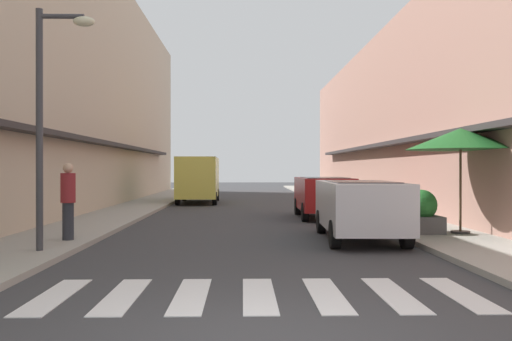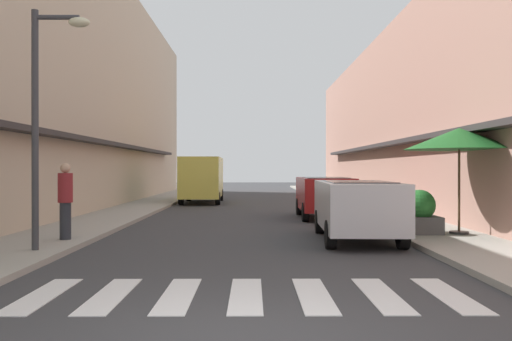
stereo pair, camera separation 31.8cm
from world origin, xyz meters
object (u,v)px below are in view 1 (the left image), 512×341
at_px(cafe_umbrella, 461,139).
at_px(pedestrian_walking_near, 68,199).
at_px(parked_car_mid, 323,192).
at_px(planter_midblock, 421,213).
at_px(parked_car_near, 360,203).
at_px(street_lamp, 49,101).
at_px(delivery_van, 199,176).

distance_m(cafe_umbrella, pedestrian_walking_near, 9.82).
bearing_deg(parked_car_mid, cafe_umbrella, -64.63).
bearing_deg(planter_midblock, pedestrian_walking_near, -172.00).
distance_m(parked_car_near, parked_car_mid, 6.07).
height_order(street_lamp, pedestrian_walking_near, street_lamp).
relative_size(parked_car_mid, delivery_van, 0.73).
bearing_deg(delivery_van, street_lamp, -95.40).
height_order(cafe_umbrella, planter_midblock, cafe_umbrella).
bearing_deg(pedestrian_walking_near, delivery_van, 81.63).
height_order(delivery_van, street_lamp, street_lamp).
distance_m(planter_midblock, pedestrian_walking_near, 8.79).
xyz_separation_m(parked_car_mid, cafe_umbrella, (2.69, -5.67, 1.61)).
relative_size(cafe_umbrella, pedestrian_walking_near, 1.55).
bearing_deg(parked_car_near, delivery_van, 109.21).
relative_size(cafe_umbrella, planter_midblock, 2.49).
bearing_deg(parked_car_near, parked_car_mid, 90.00).
bearing_deg(delivery_van, parked_car_near, -70.79).
bearing_deg(planter_midblock, parked_car_near, -161.76).
xyz_separation_m(street_lamp, planter_midblock, (8.54, 2.86, -2.53)).
xyz_separation_m(parked_car_mid, delivery_van, (-5.19, 8.82, 0.49)).
xyz_separation_m(parked_car_near, parked_car_mid, (0.00, 6.07, -0.00)).
height_order(parked_car_near, pedestrian_walking_near, pedestrian_walking_near).
relative_size(planter_midblock, pedestrian_walking_near, 0.62).
height_order(parked_car_near, delivery_van, delivery_van).
bearing_deg(pedestrian_walking_near, street_lamp, -86.63).
bearing_deg(parked_car_near, cafe_umbrella, 8.60).
relative_size(street_lamp, planter_midblock, 4.39).
distance_m(parked_car_mid, cafe_umbrella, 6.47).
xyz_separation_m(parked_car_near, delivery_van, (-5.19, 14.89, 0.48)).
xyz_separation_m(parked_car_near, pedestrian_walking_near, (-6.96, -0.65, 0.15)).
relative_size(parked_car_mid, street_lamp, 0.81).
distance_m(parked_car_near, street_lamp, 7.53).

